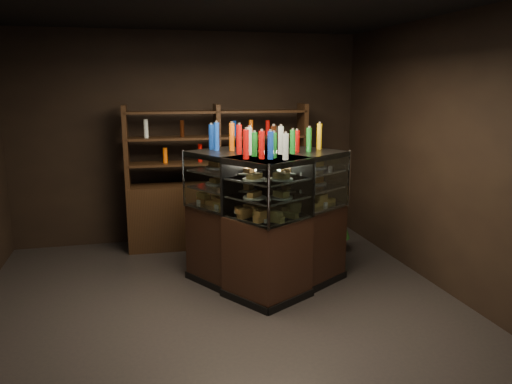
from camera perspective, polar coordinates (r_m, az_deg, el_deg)
ground at (r=5.34m, az=-3.94°, el=-12.96°), size 5.00×5.00×0.00m
room_shell at (r=4.84m, az=-4.28°, el=8.33°), size 5.02×5.02×3.01m
display_case at (r=5.63m, az=1.22°, el=-5.94°), size 1.88×1.57×1.54m
food_display at (r=5.47m, az=1.25°, el=0.06°), size 1.44×1.20×0.47m
bottles_top at (r=5.39m, az=1.27°, el=5.84°), size 1.27×1.06×0.30m
potted_conifer at (r=6.97m, az=9.27°, el=-3.08°), size 0.36×0.36×0.78m
back_shelving at (r=7.10m, az=-4.34°, el=-1.34°), size 2.53×0.52×2.00m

